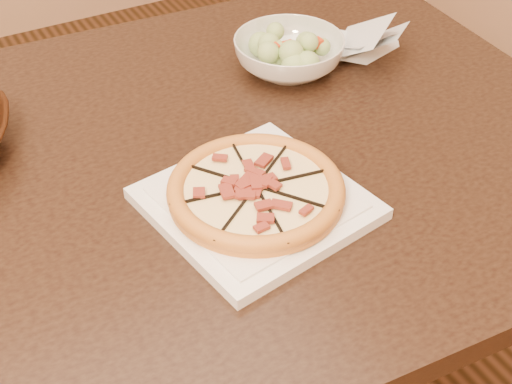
% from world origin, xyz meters
% --- Properties ---
extents(dining_table, '(1.54, 1.04, 0.75)m').
position_xyz_m(dining_table, '(0.18, -0.06, 0.66)').
color(dining_table, black).
rests_on(dining_table, floor).
extents(plate, '(0.31, 0.31, 0.02)m').
position_xyz_m(plate, '(0.30, -0.22, 0.76)').
color(plate, white).
rests_on(plate, dining_table).
extents(pizza, '(0.25, 0.25, 0.03)m').
position_xyz_m(pizza, '(0.30, -0.22, 0.78)').
color(pizza, orange).
rests_on(pizza, plate).
extents(salad_bowl, '(0.22, 0.22, 0.06)m').
position_xyz_m(salad_bowl, '(0.54, 0.09, 0.78)').
color(salad_bowl, silver).
rests_on(salad_bowl, dining_table).
extents(salad, '(0.11, 0.10, 0.04)m').
position_xyz_m(salad, '(0.54, 0.09, 0.83)').
color(salad, '#9CB478').
rests_on(salad, salad_bowl).
extents(cling_film, '(0.18, 0.16, 0.05)m').
position_xyz_m(cling_film, '(0.69, 0.08, 0.78)').
color(cling_film, silver).
rests_on(cling_film, dining_table).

